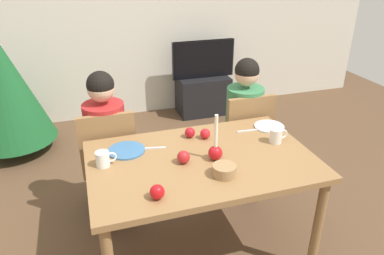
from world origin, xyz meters
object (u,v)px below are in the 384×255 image
at_px(chair_right, 244,136).
at_px(candle_centerpiece, 215,150).
at_px(tv_stand, 203,95).
at_px(person_right_child, 243,128).
at_px(christmas_tree, 4,88).
at_px(apple_by_left_plate, 184,157).
at_px(tv, 203,59).
at_px(mug_left, 103,159).
at_px(chair_left, 109,157).
at_px(mug_right, 276,136).
at_px(plate_left, 126,150).
at_px(dining_table, 201,169).
at_px(apple_by_right_mug, 157,192).
at_px(bowl_walnuts, 224,170).
at_px(person_left_child, 108,148).
at_px(apple_near_candle, 190,132).
at_px(plate_right, 269,126).
at_px(apple_far_edge, 205,134).

distance_m(chair_right, candle_centerpiece, 0.88).
bearing_deg(tv_stand, person_right_child, -97.54).
height_order(christmas_tree, apple_by_left_plate, christmas_tree).
bearing_deg(tv, tv_stand, -90.00).
height_order(person_right_child, mug_left, person_right_child).
relative_size(chair_left, mug_right, 7.02).
xyz_separation_m(chair_right, christmas_tree, (-1.98, 1.32, 0.19)).
bearing_deg(plate_left, dining_table, -27.86).
relative_size(dining_table, apple_by_right_mug, 17.56).
relative_size(dining_table, plate_left, 5.85).
xyz_separation_m(person_right_child, bowl_walnuts, (-0.53, -0.86, 0.21)).
height_order(dining_table, chair_right, chair_right).
bearing_deg(person_left_child, christmas_tree, 123.62).
bearing_deg(christmas_tree, person_right_child, -33.13).
distance_m(tv, apple_by_right_mug, 2.86).
relative_size(chair_right, christmas_tree, 0.67).
height_order(mug_right, apple_by_left_plate, mug_right).
height_order(chair_left, chair_right, same).
xyz_separation_m(plate_left, apple_by_left_plate, (0.31, -0.25, 0.03)).
bearing_deg(person_right_child, person_left_child, 180.00).
height_order(mug_right, bowl_walnuts, mug_right).
distance_m(person_right_child, tv_stand, 1.71).
xyz_separation_m(person_left_child, apple_by_right_mug, (0.18, -0.96, 0.22)).
bearing_deg(mug_right, bowl_walnuts, -150.83).
bearing_deg(apple_near_candle, plate_right, -2.41).
height_order(chair_right, apple_far_edge, chair_right).
height_order(person_left_child, tv_stand, person_left_child).
bearing_deg(apple_by_left_plate, mug_right, 5.77).
height_order(person_left_child, candle_centerpiece, person_left_child).
distance_m(chair_left, chair_right, 1.12).
bearing_deg(mug_left, apple_near_candle, 18.45).
xyz_separation_m(plate_left, bowl_walnuts, (0.50, -0.45, 0.03)).
height_order(plate_right, mug_left, mug_left).
relative_size(chair_right, apple_near_candle, 12.58).
distance_m(chair_right, apple_near_candle, 0.71).
height_order(tv_stand, christmas_tree, christmas_tree).
bearing_deg(tv, person_left_child, -128.89).
relative_size(tv_stand, apple_near_candle, 8.95).
bearing_deg(dining_table, apple_far_edge, 65.99).
distance_m(bowl_walnuts, apple_far_edge, 0.47).
height_order(dining_table, bowl_walnuts, bowl_walnuts).
bearing_deg(apple_by_right_mug, person_right_child, 45.48).
xyz_separation_m(apple_by_left_plate, apple_far_edge, (0.23, 0.26, -0.00)).
height_order(dining_table, person_left_child, person_left_child).
relative_size(christmas_tree, plate_left, 5.59).
xyz_separation_m(christmas_tree, candle_centerpiece, (1.47, -1.97, 0.12)).
xyz_separation_m(plate_left, mug_left, (-0.15, -0.14, 0.04)).
xyz_separation_m(person_left_child, christmas_tree, (-0.86, 1.29, 0.13)).
xyz_separation_m(bowl_walnuts, apple_far_edge, (0.05, 0.47, 0.00)).
xyz_separation_m(christmas_tree, plate_left, (0.96, -1.70, 0.06)).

